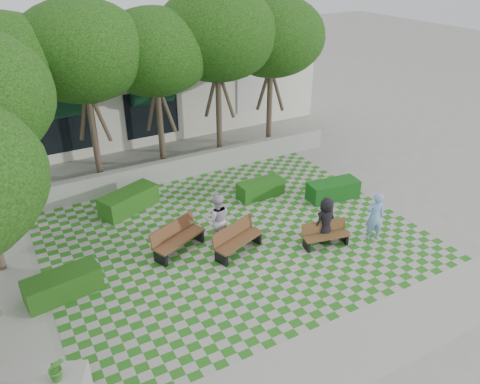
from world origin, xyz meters
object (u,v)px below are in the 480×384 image
hedge_midleft (129,201)px  bench_east (325,235)px  hedge_midright (260,189)px  person_dark (326,220)px  bench_west (177,238)px  bench_mid (237,240)px  person_blue (375,216)px  hedge_west (63,285)px  hedge_east (333,190)px  person_white (218,219)px

hedge_midleft → bench_east: bearing=-47.4°
hedge_midright → bench_east: bearing=-88.7°
person_dark → bench_west: bearing=-26.8°
bench_east → bench_mid: (-2.70, 1.07, 0.06)m
bench_mid → person_blue: size_ratio=1.10×
hedge_midright → hedge_west: 8.23m
bench_west → bench_mid: bearing=-53.8°
hedge_east → hedge_midleft: 7.77m
bench_east → hedge_west: (-7.98, 1.57, -0.03)m
hedge_midright → hedge_west: hedge_west is taller
hedge_east → bench_mid: bearing=-164.9°
bench_mid → person_dark: 2.98m
bench_west → hedge_midright: (4.25, 1.88, -0.15)m
bench_mid → hedge_west: 5.30m
bench_mid → hedge_west: size_ratio=0.92×
hedge_midright → person_white: (-2.91, -2.08, 0.57)m
hedge_west → person_white: bearing=3.1°
hedge_east → person_dark: bearing=-134.2°
bench_west → hedge_west: 3.66m
bench_west → person_dark: (4.47, -1.85, 0.33)m
hedge_midright → hedge_midleft: bearing=163.6°
hedge_midleft → person_dark: size_ratio=1.37×
hedge_midleft → hedge_west: 4.85m
person_dark → bench_east: bearing=52.7°
person_white → bench_west: bearing=12.9°
hedge_midleft → person_white: size_ratio=1.24×
bench_west → person_dark: person_dark is taller
hedge_west → person_white: size_ratio=1.16×
bench_east → hedge_west: bearing=-179.4°
bench_mid → hedge_midleft: bearing=98.3°
bench_east → hedge_east: size_ratio=0.81×
hedge_west → bench_east: bearing=-11.2°
person_white → hedge_midleft: bearing=-40.1°
bench_west → person_white: bearing=-31.4°
bench_east → hedge_midright: (-0.09, 3.92, -0.07)m
bench_mid → person_white: 0.93m
bench_mid → person_white: bearing=91.7°
bench_mid → person_blue: person_blue is taller
hedge_west → person_blue: 9.82m
bench_mid → bench_west: (-1.64, 0.97, 0.02)m
person_blue → bench_east: bearing=3.6°
hedge_east → person_blue: person_blue is taller
person_blue → hedge_west: bearing=8.0°
bench_east → person_white: size_ratio=0.91×
bench_east → bench_mid: bearing=170.2°
hedge_midright → hedge_midleft: size_ratio=0.83×
hedge_east → person_dark: (-2.16, -2.22, 0.45)m
bench_west → person_blue: 6.48m
bench_mid → hedge_midleft: size_ratio=0.86×
person_blue → hedge_midright: bearing=-48.7°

